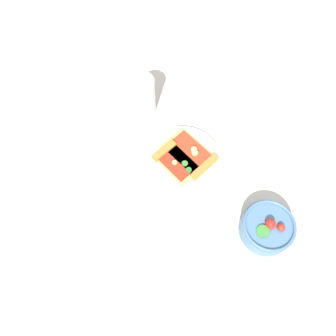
{
  "coord_description": "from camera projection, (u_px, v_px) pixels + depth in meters",
  "views": [
    {
      "loc": [
        0.41,
        0.05,
        0.9
      ],
      "look_at": [
        0.03,
        -0.07,
        0.03
      ],
      "focal_mm": 37.35,
      "sensor_mm": 36.0,
      "label": 1
    }
  ],
  "objects": [
    {
      "name": "pizza_slice_far",
      "position": [
        192.0,
        155.0,
        0.98
      ],
      "size": [
        0.15,
        0.17,
        0.03
      ],
      "color": "#E5B256",
      "rests_on": "plate"
    },
    {
      "name": "paper_napkin",
      "position": [
        87.0,
        198.0,
        0.95
      ],
      "size": [
        0.16,
        0.16,
        0.0
      ],
      "primitive_type": "cube",
      "rotation": [
        0.0,
        0.0,
        0.24
      ],
      "color": "silver",
      "rests_on": "ground_plane"
    },
    {
      "name": "pizza_slice_near",
      "position": [
        174.0,
        161.0,
        0.98
      ],
      "size": [
        0.13,
        0.14,
        0.02
      ],
      "color": "#E5B256",
      "rests_on": "plate"
    },
    {
      "name": "plate",
      "position": [
        182.0,
        161.0,
        0.99
      ],
      "size": [
        0.22,
        0.22,
        0.01
      ],
      "primitive_type": "cylinder",
      "color": "white",
      "rests_on": "ground_plane"
    },
    {
      "name": "salad_bowl",
      "position": [
        267.0,
        228.0,
        0.89
      ],
      "size": [
        0.14,
        0.14,
        0.08
      ],
      "color": "#4C7299",
      "rests_on": "ground_plane"
    },
    {
      "name": "soda_glass",
      "position": [
        143.0,
        97.0,
        1.01
      ],
      "size": [
        0.07,
        0.07,
        0.14
      ],
      "color": "silver",
      "rests_on": "ground_plane"
    },
    {
      "name": "ground_plane",
      "position": [
        195.0,
        170.0,
        0.99
      ],
      "size": [
        2.4,
        2.4,
        0.0
      ],
      "primitive_type": "plane",
      "color": "beige",
      "rests_on": "ground"
    }
  ]
}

